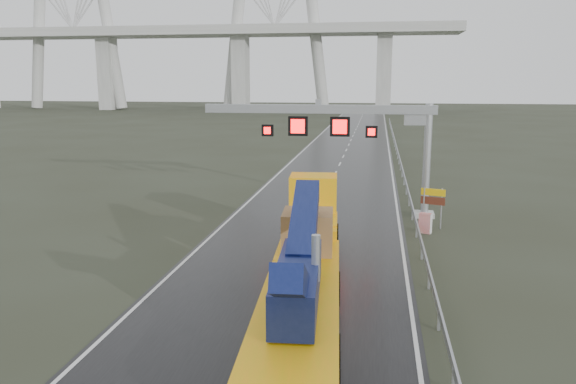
% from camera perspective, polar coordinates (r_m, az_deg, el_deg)
% --- Properties ---
extents(ground, '(400.00, 400.00, 0.00)m').
position_cam_1_polar(ground, '(20.27, -2.60, -13.87)').
color(ground, '#2D2F21').
rests_on(ground, ground).
extents(road, '(11.00, 200.00, 0.02)m').
position_cam_1_polar(road, '(58.71, 5.28, 2.84)').
color(road, black).
rests_on(road, ground).
extents(guardrail, '(0.20, 140.00, 1.40)m').
position_cam_1_polar(guardrail, '(48.66, 11.68, 1.71)').
color(guardrail, '#919399').
rests_on(guardrail, ground).
extents(sign_gantry, '(14.90, 1.20, 7.42)m').
position_cam_1_polar(sign_gantry, '(36.11, 6.43, 6.47)').
color(sign_gantry, '#AAABA6').
rests_on(sign_gantry, ground).
extents(heavy_haul_truck, '(4.02, 18.99, 4.43)m').
position_cam_1_polar(heavy_haul_truck, '(23.66, 1.85, -5.66)').
color(heavy_haul_truck, '#FFA30E').
rests_on(heavy_haul_truck, ground).
extents(exit_sign_pair, '(1.37, 0.50, 2.44)m').
position_cam_1_polar(exit_sign_pair, '(33.92, 14.50, -0.81)').
color(exit_sign_pair, '#9EA2A7').
rests_on(exit_sign_pair, ground).
extents(striped_barrier, '(0.78, 0.61, 1.16)m').
position_cam_1_polar(striped_barrier, '(33.08, 13.78, -3.08)').
color(striped_barrier, red).
rests_on(striped_barrier, ground).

